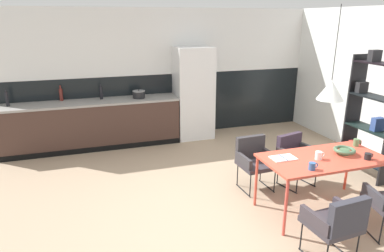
{
  "coord_description": "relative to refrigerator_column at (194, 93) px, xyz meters",
  "views": [
    {
      "loc": [
        -1.61,
        -3.44,
        2.43
      ],
      "look_at": [
        -0.17,
        1.06,
        0.93
      ],
      "focal_mm": 31.99,
      "sensor_mm": 36.0,
      "label": 1
    }
  ],
  "objects": [
    {
      "name": "ground_plane",
      "position": [
        -0.53,
        -3.17,
        -0.94
      ],
      "size": [
        9.32,
        9.32,
        0.0
      ],
      "primitive_type": "plane",
      "color": "tan"
    },
    {
      "name": "back_wall_splashback_dark",
      "position": [
        -0.53,
        0.36,
        -0.28
      ],
      "size": [
        6.65,
        0.12,
        1.31
      ],
      "primitive_type": "cube",
      "color": "black",
      "rests_on": "ground"
    },
    {
      "name": "back_wall_panel_upper",
      "position": [
        -0.53,
        0.36,
        1.03
      ],
      "size": [
        6.65,
        0.12,
        1.31
      ],
      "primitive_type": "cube",
      "color": "silver",
      "rests_on": "back_wall_splashback_dark"
    },
    {
      "name": "kitchen_counter",
      "position": [
        -2.05,
        -0.0,
        -0.48
      ],
      "size": [
        3.35,
        0.63,
        0.92
      ],
      "color": "#422C25",
      "rests_on": "ground"
    },
    {
      "name": "refrigerator_column",
      "position": [
        0.0,
        0.0,
        0.0
      ],
      "size": [
        0.75,
        0.6,
        1.88
      ],
      "primitive_type": "cube",
      "color": "silver",
      "rests_on": "ground"
    },
    {
      "name": "dining_table",
      "position": [
        0.65,
        -3.31,
        -0.24
      ],
      "size": [
        1.56,
        0.79,
        0.75
      ],
      "color": "#DB4C38",
      "rests_on": "ground"
    },
    {
      "name": "armchair_by_stool",
      "position": [
        0.13,
        -2.46,
        -0.46
      ],
      "size": [
        0.51,
        0.49,
        0.76
      ],
      "rotation": [
        0.0,
        0.0,
        3.19
      ],
      "color": "#363137",
      "rests_on": "ground"
    },
    {
      "name": "armchair_corner_seat",
      "position": [
        0.77,
        -2.55,
        -0.43
      ],
      "size": [
        0.58,
        0.57,
        0.76
      ],
      "rotation": [
        0.0,
        0.0,
        3.38
      ],
      "color": "#363137",
      "rests_on": "ground"
    },
    {
      "name": "armchair_facing_counter",
      "position": [
        0.16,
        -4.2,
        -0.46
      ],
      "size": [
        0.52,
        0.5,
        0.77
      ],
      "rotation": [
        0.0,
        0.0,
        0.07
      ],
      "color": "#363137",
      "rests_on": "ground"
    },
    {
      "name": "fruit_bowl",
      "position": [
        0.97,
        -3.3,
        -0.14
      ],
      "size": [
        0.27,
        0.27,
        0.08
      ],
      "color": "#4C704C",
      "rests_on": "dining_table"
    },
    {
      "name": "open_book",
      "position": [
        0.15,
        -3.18,
        -0.19
      ],
      "size": [
        0.31,
        0.2,
        0.02
      ],
      "color": "white",
      "rests_on": "dining_table"
    },
    {
      "name": "mug_glass_clear",
      "position": [
        0.28,
        -3.58,
        -0.15
      ],
      "size": [
        0.12,
        0.08,
        0.09
      ],
      "color": "#335B93",
      "rests_on": "dining_table"
    },
    {
      "name": "mug_short_terracotta",
      "position": [
        1.34,
        -3.1,
        -0.14
      ],
      "size": [
        0.12,
        0.07,
        0.1
      ],
      "color": "#5B8456",
      "rests_on": "dining_table"
    },
    {
      "name": "mug_dark_espresso",
      "position": [
        1.13,
        -3.53,
        -0.15
      ],
      "size": [
        0.12,
        0.08,
        0.08
      ],
      "color": "black",
      "rests_on": "dining_table"
    },
    {
      "name": "mug_tall_blue",
      "position": [
        0.55,
        -3.34,
        -0.14
      ],
      "size": [
        0.13,
        0.08,
        0.1
      ],
      "color": "white",
      "rests_on": "dining_table"
    },
    {
      "name": "cooking_pot",
      "position": [
        -1.13,
        -0.0,
        0.05
      ],
      "size": [
        0.25,
        0.25,
        0.17
      ],
      "color": "black",
      "rests_on": "kitchen_counter"
    },
    {
      "name": "bottle_wine_green",
      "position": [
        -3.48,
        0.07,
        0.11
      ],
      "size": [
        0.06,
        0.06,
        0.31
      ],
      "color": "black",
      "rests_on": "kitchen_counter"
    },
    {
      "name": "bottle_spice_small",
      "position": [
        -1.84,
        0.13,
        0.11
      ],
      "size": [
        0.06,
        0.06,
        0.3
      ],
      "color": "black",
      "rests_on": "kitchen_counter"
    },
    {
      "name": "bottle_vinegar_dark",
      "position": [
        -2.58,
        0.23,
        0.1
      ],
      "size": [
        0.06,
        0.06,
        0.29
      ],
      "color": "maroon",
      "rests_on": "kitchen_counter"
    },
    {
      "name": "open_shelf_unit",
      "position": [
        2.08,
        -2.58,
        0.05
      ],
      "size": [
        0.3,
        0.85,
        1.97
      ],
      "rotation": [
        0.0,
        0.0,
        -1.57
      ],
      "color": "black",
      "rests_on": "ground"
    },
    {
      "name": "pendant_lamp_over_table_near",
      "position": [
        0.65,
        -3.28,
        0.67
      ],
      "size": [
        0.32,
        0.32,
        1.09
      ],
      "color": "black"
    }
  ]
}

